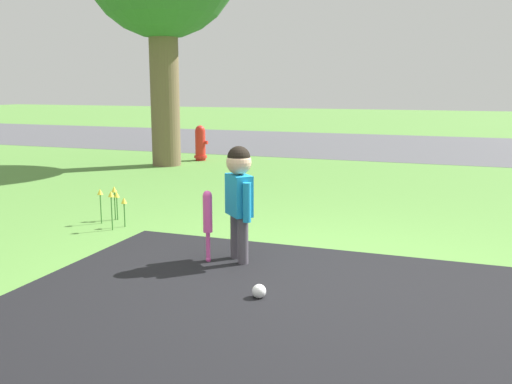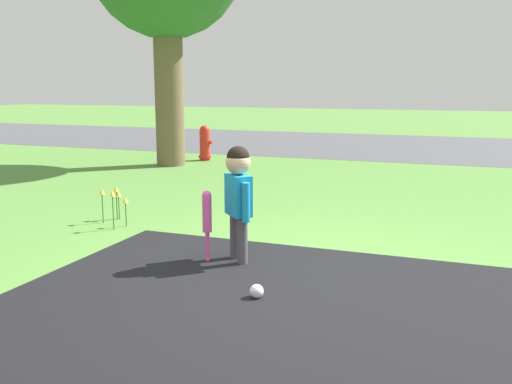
# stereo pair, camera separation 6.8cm
# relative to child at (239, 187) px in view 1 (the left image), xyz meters

# --- Properties ---
(ground_plane) EXTENTS (60.00, 60.00, 0.00)m
(ground_plane) POSITION_rel_child_xyz_m (0.64, -0.42, -0.62)
(ground_plane) COLOR #518438
(street_strip) EXTENTS (40.00, 6.00, 0.01)m
(street_strip) POSITION_rel_child_xyz_m (0.64, 9.58, -0.61)
(street_strip) COLOR #4C4C51
(street_strip) RESTS_ON ground
(child) EXTENTS (0.29, 0.30, 0.95)m
(child) POSITION_rel_child_xyz_m (0.00, 0.00, 0.00)
(child) COLOR #4C4751
(child) RESTS_ON ground
(baseball_bat) EXTENTS (0.08, 0.08, 0.59)m
(baseball_bat) POSITION_rel_child_xyz_m (-0.23, -0.10, -0.23)
(baseball_bat) COLOR #E54CA5
(baseball_bat) RESTS_ON ground
(sports_ball) EXTENTS (0.10, 0.10, 0.10)m
(sports_ball) POSITION_rel_child_xyz_m (0.43, -0.72, -0.57)
(sports_ball) COLOR white
(sports_ball) RESTS_ON ground
(fire_hydrant) EXTENTS (0.27, 0.24, 0.67)m
(fire_hydrant) POSITION_rel_child_xyz_m (-3.05, 5.64, -0.29)
(fire_hydrant) COLOR red
(fire_hydrant) RESTS_ON ground
(flower_bed) EXTENTS (0.37, 0.46, 0.40)m
(flower_bed) POSITION_rel_child_xyz_m (-1.70, 0.74, -0.33)
(flower_bed) COLOR #38702D
(flower_bed) RESTS_ON ground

